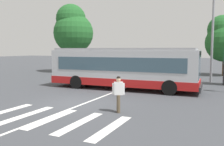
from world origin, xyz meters
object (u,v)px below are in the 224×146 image
(city_transit_bus, at_px, (123,68))
(parked_car_red, at_px, (166,71))
(parked_car_champagne, at_px, (141,71))
(parked_car_silver, at_px, (118,69))
(twin_arm_street_lamp, at_px, (213,26))
(background_tree_left, at_px, (73,29))
(background_tree_right, at_px, (224,39))
(pedestrian_crossing_street, at_px, (118,92))

(city_transit_bus, bearing_deg, parked_car_red, 78.65)
(parked_car_champagne, bearing_deg, parked_car_silver, 174.26)
(parked_car_champagne, height_order, twin_arm_street_lamp, twin_arm_street_lamp)
(twin_arm_street_lamp, xyz_separation_m, background_tree_left, (-16.87, 2.93, 0.53))
(twin_arm_street_lamp, bearing_deg, parked_car_champagne, 174.55)
(background_tree_right, bearing_deg, city_transit_bus, -116.23)
(city_transit_bus, height_order, background_tree_right, background_tree_right)
(parked_car_silver, height_order, background_tree_left, background_tree_left)
(parked_car_champagne, bearing_deg, background_tree_right, 38.21)
(parked_car_silver, distance_m, twin_arm_street_lamp, 10.53)
(parked_car_champagne, relative_size, twin_arm_street_lamp, 0.57)
(background_tree_right, bearing_deg, background_tree_left, -167.81)
(pedestrian_crossing_street, distance_m, background_tree_right, 20.61)
(twin_arm_street_lamp, distance_m, background_tree_left, 17.13)
(twin_arm_street_lamp, bearing_deg, background_tree_left, 170.16)
(pedestrian_crossing_street, distance_m, twin_arm_street_lamp, 14.17)
(parked_car_silver, distance_m, background_tree_left, 8.97)
(pedestrian_crossing_street, relative_size, background_tree_right, 0.25)
(parked_car_red, relative_size, background_tree_left, 0.53)
(twin_arm_street_lamp, bearing_deg, parked_car_silver, 174.47)
(city_transit_bus, relative_size, pedestrian_crossing_street, 6.50)
(parked_car_red, bearing_deg, background_tree_left, 170.72)
(city_transit_bus, xyz_separation_m, background_tree_left, (-11.08, 9.74, 4.00))
(twin_arm_street_lamp, height_order, background_tree_left, background_tree_left)
(city_transit_bus, height_order, parked_car_red, city_transit_bus)
(parked_car_silver, distance_m, parked_car_champagne, 2.73)
(parked_car_silver, xyz_separation_m, parked_car_red, (5.33, -0.06, 0.00))
(parked_car_champagne, bearing_deg, background_tree_left, 167.21)
(pedestrian_crossing_street, relative_size, parked_car_red, 0.37)
(city_transit_bus, bearing_deg, pedestrian_crossing_street, -68.80)
(parked_car_silver, bearing_deg, city_transit_bus, -63.94)
(pedestrian_crossing_street, distance_m, parked_car_silver, 15.40)
(parked_car_silver, bearing_deg, background_tree_left, 164.67)
(parked_car_red, bearing_deg, twin_arm_street_lamp, -11.49)
(parked_car_silver, xyz_separation_m, background_tree_left, (-7.29, 2.00, 4.82))
(pedestrian_crossing_street, bearing_deg, background_tree_right, 78.00)
(city_transit_bus, bearing_deg, twin_arm_street_lamp, 49.64)
(parked_car_silver, relative_size, twin_arm_street_lamp, 0.57)
(parked_car_champagne, bearing_deg, city_transit_bus, -81.82)
(twin_arm_street_lamp, bearing_deg, background_tree_right, 82.42)
(parked_car_champagne, xyz_separation_m, twin_arm_street_lamp, (6.86, -0.65, 4.29))
(city_transit_bus, distance_m, pedestrian_crossing_street, 6.82)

